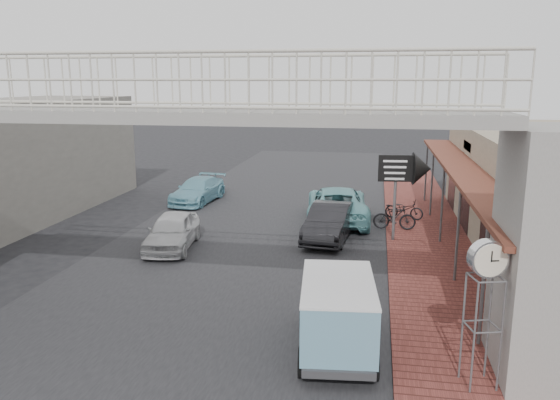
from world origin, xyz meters
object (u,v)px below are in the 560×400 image
at_px(dark_sedan, 330,222).
at_px(street_clock, 487,266).
at_px(angkot_far, 198,190).
at_px(motorcycle_far, 394,217).
at_px(angkot_van, 338,305).
at_px(angkot_curb, 337,204).
at_px(arrow_sign, 419,170).
at_px(white_hatchback, 172,231).
at_px(motorcycle_near, 404,209).

distance_m(dark_sedan, street_clock, 10.49).
xyz_separation_m(dark_sedan, angkot_far, (-6.89, 5.23, -0.08)).
bearing_deg(motorcycle_far, angkot_van, 172.52).
bearing_deg(dark_sedan, angkot_curb, 94.73).
distance_m(dark_sedan, arrow_sign, 3.73).
distance_m(white_hatchback, dark_sedan, 5.77).
bearing_deg(white_hatchback, motorcycle_near, 25.50).
bearing_deg(street_clock, dark_sedan, 95.99).
xyz_separation_m(angkot_van, street_clock, (2.78, -1.03, 1.43)).
bearing_deg(motorcycle_near, white_hatchback, 137.74).
relative_size(angkot_van, motorcycle_far, 2.18).
relative_size(angkot_far, angkot_van, 1.13).
height_order(angkot_far, motorcycle_far, angkot_far).
xyz_separation_m(angkot_curb, motorcycle_far, (2.33, -1.28, -0.15)).
xyz_separation_m(angkot_far, angkot_van, (7.80, -13.84, 0.48)).
bearing_deg(white_hatchback, street_clock, -47.05).
bearing_deg(motorcycle_far, arrow_sign, -151.97).
bearing_deg(street_clock, angkot_curb, 91.35).
relative_size(dark_sedan, angkot_curb, 0.76).
height_order(dark_sedan, arrow_sign, arrow_sign).
relative_size(angkot_curb, angkot_van, 1.49).
relative_size(white_hatchback, angkot_far, 0.91).
bearing_deg(dark_sedan, arrow_sign, 7.04).
bearing_deg(street_clock, motorcycle_near, 78.77).
xyz_separation_m(angkot_far, arrow_sign, (10.01, -5.19, 2.13)).
bearing_deg(angkot_van, street_clock, -25.80).
relative_size(angkot_curb, motorcycle_far, 3.24).
bearing_deg(motorcycle_near, street_clock, -161.26).
xyz_separation_m(angkot_curb, motorcycle_near, (2.78, 0.49, -0.22)).
bearing_deg(angkot_van, dark_sedan, 90.52).
xyz_separation_m(dark_sedan, angkot_curb, (0.07, 2.73, 0.07)).
bearing_deg(white_hatchback, angkot_van, -53.33).
distance_m(motorcycle_near, street_clock, 13.04).
bearing_deg(dark_sedan, angkot_van, -77.76).
distance_m(white_hatchback, angkot_far, 7.46).
bearing_deg(motorcycle_near, angkot_far, 93.33).
distance_m(motorcycle_far, arrow_sign, 2.64).
xyz_separation_m(angkot_curb, angkot_van, (0.84, -11.34, 0.33)).
relative_size(angkot_far, motorcycle_far, 2.47).
bearing_deg(angkot_curb, white_hatchback, 35.66).
height_order(white_hatchback, motorcycle_near, white_hatchback).
distance_m(dark_sedan, angkot_far, 8.65).
relative_size(angkot_curb, street_clock, 1.83).
relative_size(angkot_far, motorcycle_near, 2.52).
bearing_deg(motorcycle_far, street_clock, -172.40).
distance_m(angkot_curb, motorcycle_near, 2.83).
xyz_separation_m(motorcycle_near, arrow_sign, (0.27, -3.18, 2.19)).
bearing_deg(white_hatchback, angkot_curb, 34.13).
relative_size(dark_sedan, angkot_van, 1.13).
height_order(angkot_van, motorcycle_far, angkot_van).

